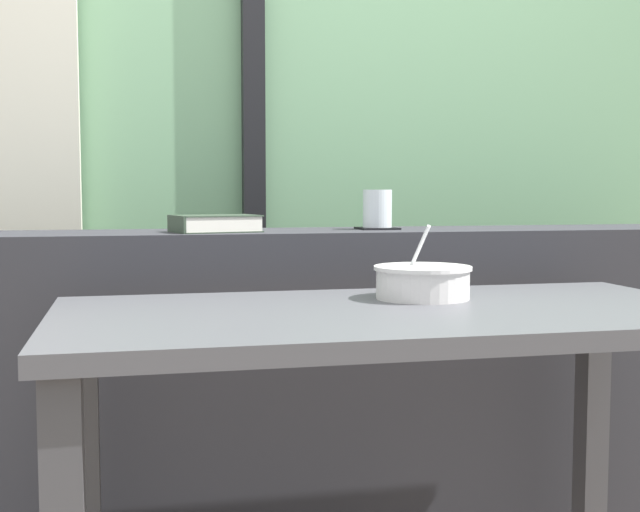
# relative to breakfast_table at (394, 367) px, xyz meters

# --- Properties ---
(outdoor_backdrop) EXTENTS (4.80, 0.08, 2.80)m
(outdoor_backdrop) POSITION_rel_breakfast_table_xyz_m (-0.05, 1.22, 0.78)
(outdoor_backdrop) COLOR #7AAD7F
(outdoor_backdrop) RESTS_ON ground
(window_divider_post) EXTENTS (0.07, 0.05, 2.60)m
(window_divider_post) POSITION_rel_breakfast_table_xyz_m (-0.10, 1.15, 0.68)
(window_divider_post) COLOR black
(window_divider_post) RESTS_ON ground
(dark_console_ledge) EXTENTS (2.80, 0.32, 0.85)m
(dark_console_ledge) POSITION_rel_breakfast_table_xyz_m (-0.05, 0.58, -0.19)
(dark_console_ledge) COLOR #2D2D33
(dark_console_ledge) RESTS_ON ground
(breakfast_table) EXTENTS (1.28, 0.63, 0.73)m
(breakfast_table) POSITION_rel_breakfast_table_xyz_m (0.00, 0.00, 0.00)
(breakfast_table) COLOR #414145
(breakfast_table) RESTS_ON ground
(coaster_square) EXTENTS (0.10, 0.10, 0.00)m
(coaster_square) POSITION_rel_breakfast_table_xyz_m (0.14, 0.59, 0.24)
(coaster_square) COLOR black
(coaster_square) RESTS_ON dark_console_ledge
(juice_glass) EXTENTS (0.08, 0.08, 0.10)m
(juice_glass) POSITION_rel_breakfast_table_xyz_m (0.14, 0.59, 0.28)
(juice_glass) COLOR white
(juice_glass) RESTS_ON coaster_square
(closed_book) EXTENTS (0.23, 0.18, 0.04)m
(closed_book) POSITION_rel_breakfast_table_xyz_m (-0.29, 0.54, 0.26)
(closed_book) COLOR #334233
(closed_book) RESTS_ON dark_console_ledge
(soup_bowl) EXTENTS (0.20, 0.20, 0.15)m
(soup_bowl) POSITION_rel_breakfast_table_xyz_m (0.10, 0.12, 0.15)
(soup_bowl) COLOR silver
(soup_bowl) RESTS_ON breakfast_table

